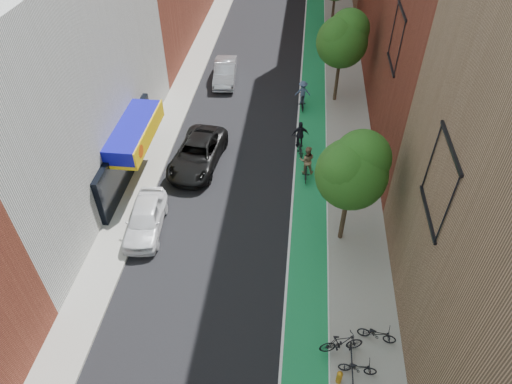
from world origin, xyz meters
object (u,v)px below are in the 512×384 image
(parked_car_white, at_px, (145,218))
(cyclist_lane_mid, at_px, (300,141))
(parked_car_silver, at_px, (225,72))
(cyclist_lane_near, at_px, (307,165))
(cyclist_lane_far, at_px, (302,96))
(fire_hydrant, at_px, (339,377))
(parked_car_black, at_px, (198,154))

(parked_car_white, xyz_separation_m, cyclist_lane_mid, (7.80, 7.75, 0.06))
(parked_car_white, xyz_separation_m, parked_car_silver, (1.60, 16.59, 0.02))
(cyclist_lane_near, xyz_separation_m, cyclist_lane_far, (-0.49, 8.03, -0.04))
(cyclist_lane_near, distance_m, cyclist_lane_mid, 2.60)
(cyclist_lane_far, bearing_deg, parked_car_silver, -35.42)
(parked_car_silver, bearing_deg, cyclist_lane_far, -33.12)
(cyclist_lane_mid, height_order, fire_hydrant, cyclist_lane_mid)
(parked_car_black, bearing_deg, cyclist_lane_far, 56.12)
(parked_car_white, bearing_deg, parked_car_black, 69.55)
(cyclist_lane_near, bearing_deg, parked_car_silver, -60.76)
(parked_car_black, xyz_separation_m, parked_car_silver, (0.00, 10.82, -0.02))
(cyclist_lane_mid, xyz_separation_m, cyclist_lane_far, (0.00, 5.47, 0.09))
(parked_car_silver, height_order, cyclist_lane_near, cyclist_lane_near)
(cyclist_lane_near, bearing_deg, parked_car_black, -6.16)
(cyclist_lane_far, bearing_deg, parked_car_black, 43.33)
(parked_car_black, distance_m, cyclist_lane_near, 6.71)
(parked_car_white, bearing_deg, cyclist_lane_far, 54.49)
(parked_car_white, relative_size, parked_car_black, 0.78)
(parked_car_black, relative_size, parked_car_silver, 1.22)
(cyclist_lane_far, xyz_separation_m, fire_hydrant, (2.10, -20.65, -0.39))
(fire_hydrant, bearing_deg, cyclist_lane_near, 97.29)
(cyclist_lane_far, bearing_deg, fire_hydrant, 88.94)
(parked_car_white, relative_size, cyclist_lane_far, 2.14)
(parked_car_black, relative_size, fire_hydrant, 8.24)
(parked_car_silver, bearing_deg, fire_hydrant, -75.51)
(cyclist_lane_mid, distance_m, cyclist_lane_far, 5.47)
(cyclist_lane_near, bearing_deg, cyclist_lane_mid, -80.39)
(parked_car_black, height_order, parked_car_silver, parked_car_black)
(parked_car_white, distance_m, parked_car_silver, 16.67)
(parked_car_black, bearing_deg, cyclist_lane_near, 0.90)
(cyclist_lane_near, relative_size, cyclist_lane_far, 1.06)
(parked_car_silver, height_order, cyclist_lane_mid, cyclist_lane_mid)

